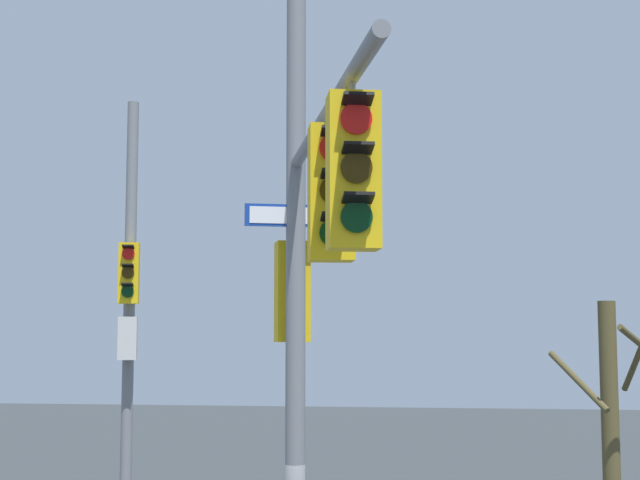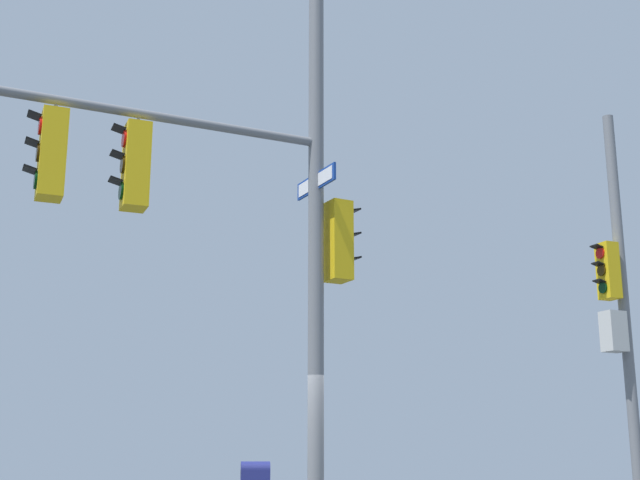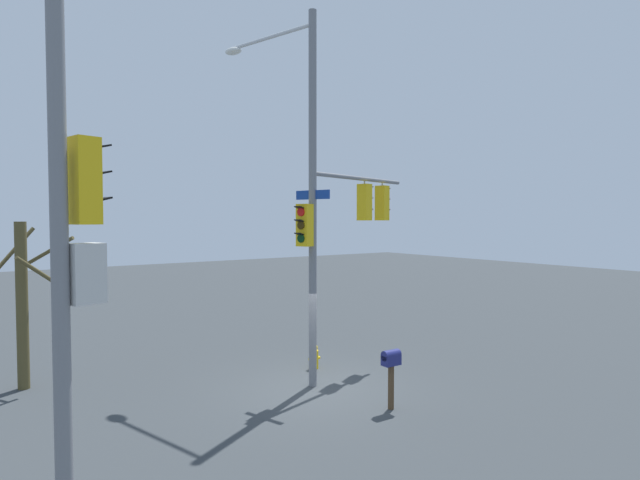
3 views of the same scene
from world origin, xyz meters
name	(u,v)px [view 3 (image 3 of 3)]	position (x,y,z in m)	size (l,w,h in m)	color
ground_plane	(317,389)	(0.00, 0.00, 0.00)	(80.00, 80.00, 0.00)	#363B3E
main_signal_pole_assembly	(328,190)	(-0.86, -0.71, 5.28)	(5.41, 3.81, 9.92)	slate
secondary_pole_assembly	(70,239)	(6.51, 3.85, 4.22)	(0.75, 0.44, 8.19)	slate
fire_hydrant	(314,357)	(-1.00, -1.56, 0.34)	(0.38, 0.24, 0.73)	yellow
mailbox	(391,363)	(-0.58, 2.17, 1.11)	(0.45, 0.26, 1.41)	#4C3823
bare_tree_behind_pole	(23,299)	(6.23, -4.59, 2.36)	(2.07, 2.27, 4.41)	brown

